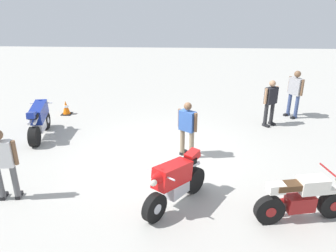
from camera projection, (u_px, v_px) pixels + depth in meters
ground_plane at (162, 156)px, 9.09m from camera, size 40.00×40.00×0.00m
motorcycle_cream_vintage at (302, 199)px, 6.36m from camera, size 1.94×0.71×1.07m
motorcycle_red_sportbike at (175, 181)px, 6.77m from camera, size 1.30×1.69×1.14m
motorcycle_blue_sportbike at (39, 119)px, 10.13m from camera, size 0.70×1.96×1.14m
person_in_white_shirt at (3, 161)px, 6.84m from camera, size 0.65×0.36×1.66m
person_in_black_shirt at (271, 100)px, 10.92m from camera, size 0.56×0.50×1.59m
person_in_blue_shirt at (187, 127)px, 8.77m from camera, size 0.56×0.49×1.58m
person_in_gray_shirt at (295, 91)px, 11.65m from camera, size 0.50×0.61×1.72m
traffic_cone at (66, 108)px, 12.17m from camera, size 0.36×0.36×0.53m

